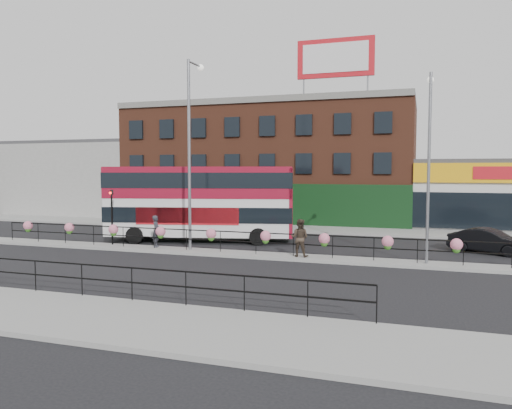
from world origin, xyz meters
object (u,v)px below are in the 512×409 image
(double_decker_bus, at_px, (200,196))
(pedestrian_a, at_px, (156,231))
(pedestrian_b, at_px, (300,238))
(car, at_px, (489,241))
(lamp_column_west, at_px, (191,138))
(lamp_column_east, at_px, (429,151))

(double_decker_bus, bearing_deg, pedestrian_a, -105.76)
(pedestrian_a, bearing_deg, pedestrian_b, -108.35)
(car, bearing_deg, lamp_column_west, 130.38)
(pedestrian_b, xyz_separation_m, lamp_column_west, (-6.22, 0.52, 5.15))
(lamp_column_west, bearing_deg, lamp_column_east, -0.80)
(pedestrian_b, distance_m, lamp_column_east, 7.43)
(pedestrian_b, bearing_deg, lamp_column_east, -172.06)
(pedestrian_b, bearing_deg, car, -146.87)
(lamp_column_west, bearing_deg, pedestrian_a, -177.97)
(pedestrian_a, distance_m, lamp_column_west, 5.65)
(double_decker_bus, relative_size, car, 2.78)
(pedestrian_a, distance_m, lamp_column_east, 15.10)
(car, relative_size, pedestrian_a, 2.39)
(lamp_column_east, bearing_deg, lamp_column_west, 179.20)
(pedestrian_a, bearing_deg, car, -90.77)
(car, xyz_separation_m, lamp_column_east, (-3.21, -4.68, 4.72))
(double_decker_bus, height_order, pedestrian_b, double_decker_bus)
(double_decker_bus, bearing_deg, lamp_column_east, -15.71)
(pedestrian_a, height_order, lamp_column_west, lamp_column_west)
(lamp_column_west, distance_m, lamp_column_east, 12.31)
(car, bearing_deg, lamp_column_east, 169.67)
(car, height_order, lamp_column_east, lamp_column_east)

